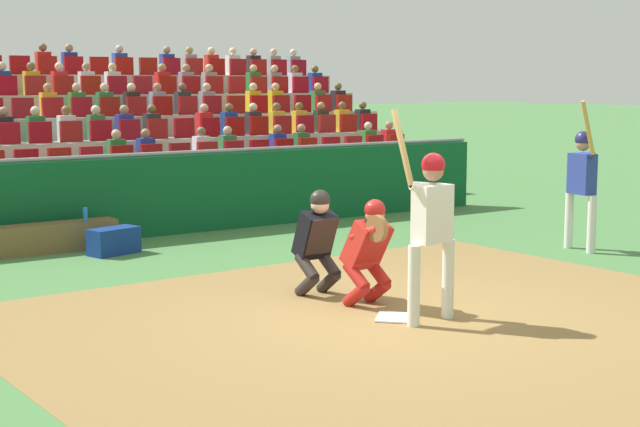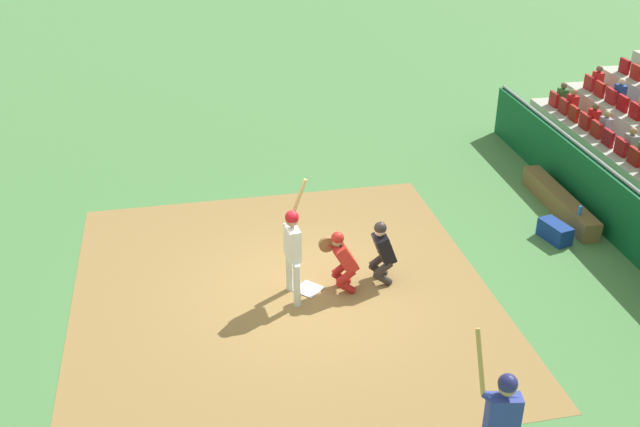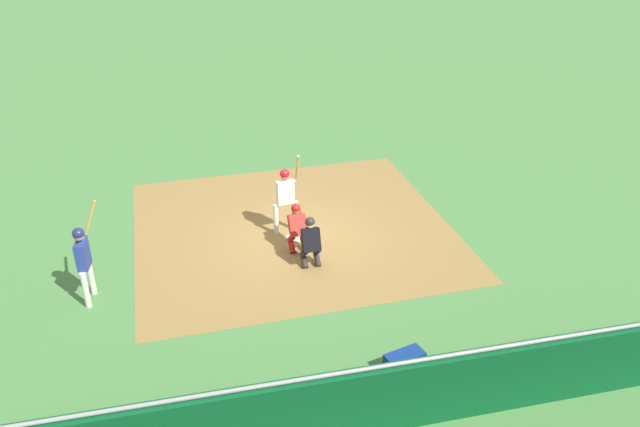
{
  "view_description": "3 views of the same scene",
  "coord_description": "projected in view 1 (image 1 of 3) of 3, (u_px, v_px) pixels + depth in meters",
  "views": [
    {
      "loc": [
        6.39,
        7.81,
        2.55
      ],
      "look_at": [
        0.52,
        -0.71,
        1.11
      ],
      "focal_mm": 53.55,
      "sensor_mm": 36.0,
      "label": 1
    },
    {
      "loc": [
        -11.34,
        1.73,
        7.66
      ],
      "look_at": [
        0.56,
        -0.32,
        1.31
      ],
      "focal_mm": 40.79,
      "sensor_mm": 36.0,
      "label": 2
    },
    {
      "loc": [
        -2.62,
        -13.96,
        8.19
      ],
      "look_at": [
        0.54,
        -0.42,
        0.85
      ],
      "focal_mm": 35.34,
      "sensor_mm": 36.0,
      "label": 3
    }
  ],
  "objects": [
    {
      "name": "ground_plane",
      "position": [
        397.0,
        319.0,
        10.31
      ],
      "size": [
        160.0,
        160.0,
        0.0
      ],
      "primitive_type": "plane",
      "color": "#477A40"
    },
    {
      "name": "infield_dirt_patch",
      "position": [
        428.0,
        328.0,
        9.9
      ],
      "size": [
        8.46,
        7.97,
        0.01
      ],
      "primitive_type": "cube",
      "rotation": [
        0.0,
        0.0,
        0.03
      ],
      "color": "olive",
      "rests_on": "ground_plane"
    },
    {
      "name": "home_plate_marker",
      "position": [
        397.0,
        317.0,
        10.31
      ],
      "size": [
        0.62,
        0.62,
        0.02
      ],
      "primitive_type": "cube",
      "rotation": [
        0.0,
        0.0,
        0.79
      ],
      "color": "white",
      "rests_on": "infield_dirt_patch"
    },
    {
      "name": "batter_at_plate",
      "position": [
        431.0,
        217.0,
        10.01
      ],
      "size": [
        0.68,
        0.46,
        2.27
      ],
      "color": "silver",
      "rests_on": "ground_plane"
    },
    {
      "name": "catcher_crouching",
      "position": [
        369.0,
        246.0,
        10.76
      ],
      "size": [
        0.48,
        0.72,
        1.26
      ],
      "color": "#AB1B17",
      "rests_on": "ground_plane"
    },
    {
      "name": "home_plate_umpire",
      "position": [
        317.0,
        238.0,
        11.33
      ],
      "size": [
        0.47,
        0.47,
        1.3
      ],
      "color": "#2D2522",
      "rests_on": "ground_plane"
    },
    {
      "name": "dugout_wall",
      "position": [
        141.0,
        197.0,
        15.66
      ],
      "size": [
        14.33,
        0.24,
        1.4
      ],
      "color": "#0B4F26",
      "rests_on": "ground_plane"
    },
    {
      "name": "dugout_bench",
      "position": [
        14.0,
        241.0,
        14.01
      ],
      "size": [
        3.1,
        0.4,
        0.44
      ],
      "primitive_type": "cube",
      "color": "brown",
      "rests_on": "ground_plane"
    },
    {
      "name": "water_bottle_on_bench",
      "position": [
        85.0,
        214.0,
        14.48
      ],
      "size": [
        0.07,
        0.07,
        0.21
      ],
      "primitive_type": "cylinder",
      "color": "blue",
      "rests_on": "dugout_bench"
    },
    {
      "name": "equipment_duffel_bag",
      "position": [
        114.0,
        241.0,
        14.14
      ],
      "size": [
        0.81,
        0.54,
        0.4
      ],
      "primitive_type": "cube",
      "rotation": [
        0.0,
        0.0,
        0.26
      ],
      "color": "navy",
      "rests_on": "ground_plane"
    },
    {
      "name": "on_deck_batter",
      "position": [
        582.0,
        176.0,
        14.31
      ],
      "size": [
        0.57,
        0.65,
        2.28
      ],
      "color": "silver",
      "rests_on": "ground_plane"
    },
    {
      "name": "bleacher_stand",
      "position": [
        33.0,
        155.0,
        20.09
      ],
      "size": [
        17.09,
        6.23,
        3.41
      ],
      "color": "#A4A796",
      "rests_on": "ground_plane"
    }
  ]
}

